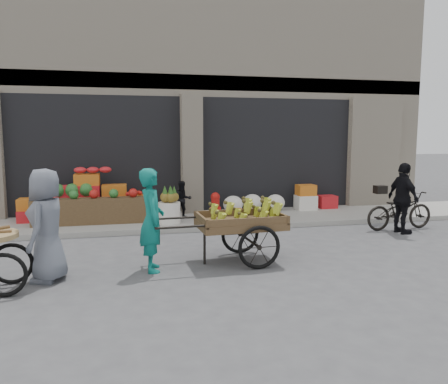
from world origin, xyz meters
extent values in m
plane|color=#424244|center=(0.00, 0.00, 0.00)|extent=(80.00, 80.00, 0.00)
cube|color=gray|center=(0.00, 4.10, 0.06)|extent=(18.00, 2.20, 0.12)
cube|color=beige|center=(0.00, 8.20, 3.50)|extent=(14.00, 6.00, 7.00)
cube|color=gray|center=(0.00, 5.35, 3.60)|extent=(14.00, 0.30, 0.40)
cube|color=black|center=(-2.48, 6.00, 1.67)|extent=(4.40, 1.60, 3.10)
cube|color=black|center=(2.48, 6.00, 1.67)|extent=(4.40, 1.60, 3.10)
cube|color=beige|center=(0.00, 5.15, 1.67)|extent=(0.55, 0.80, 3.22)
cube|color=brown|center=(-2.48, 3.95, 0.42)|extent=(2.80, 0.45, 0.60)
sphere|color=#1E5923|center=(-3.17, 4.45, 0.86)|extent=(0.34, 0.34, 0.34)
cylinder|color=silver|center=(-0.75, 3.60, 0.37)|extent=(0.52, 0.52, 0.50)
cylinder|color=#A5140F|center=(0.35, 3.55, 0.40)|extent=(0.20, 0.20, 0.56)
sphere|color=#A5140F|center=(0.35, 3.55, 0.72)|extent=(0.22, 0.22, 0.22)
cylinder|color=orange|center=(0.85, 3.50, 0.27)|extent=(0.32, 0.32, 0.30)
ellipsoid|color=silver|center=(1.68, 4.70, 0.34)|extent=(1.70, 0.60, 0.44)
imported|color=black|center=(-0.35, 4.20, 0.58)|extent=(0.51, 0.43, 0.93)
cube|color=brown|center=(0.18, 0.54, 0.66)|extent=(1.49, 1.01, 0.13)
torus|color=black|center=(0.36, 0.03, 0.36)|extent=(0.73, 0.10, 0.73)
torus|color=black|center=(0.31, 1.06, 0.36)|extent=(0.73, 0.10, 0.73)
cylinder|color=black|center=(-0.46, 0.51, 0.30)|extent=(0.04, 0.04, 0.60)
imported|color=#0D6B61|center=(-1.34, 0.36, 0.83)|extent=(0.41, 0.62, 1.67)
torus|color=black|center=(-3.38, -0.41, 0.31)|extent=(0.62, 0.09, 0.62)
torus|color=black|center=(-3.41, 0.15, 0.31)|extent=(0.62, 0.09, 0.62)
imported|color=slate|center=(-2.90, 0.20, 0.85)|extent=(0.73, 0.94, 1.70)
imported|color=black|center=(4.48, 2.28, 0.45)|extent=(1.75, 0.70, 0.90)
imported|color=black|center=(4.28, 1.88, 0.79)|extent=(0.44, 0.95, 1.59)
camera|label=1|loc=(-1.73, -6.61, 2.17)|focal=35.00mm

